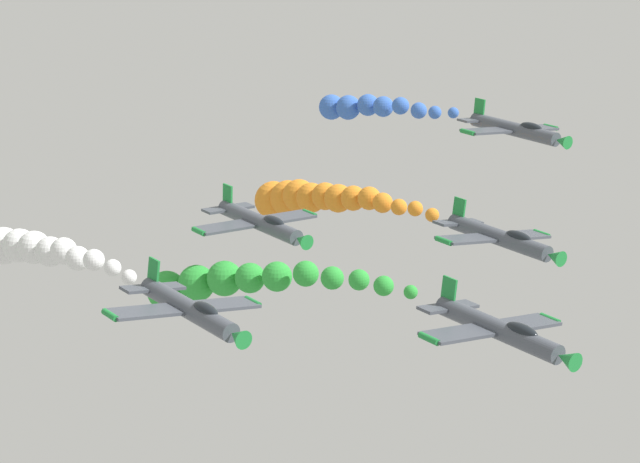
# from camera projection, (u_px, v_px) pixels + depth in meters

# --- Properties ---
(airplane_lead) EXTENTS (9.54, 10.35, 2.57)m
(airplane_lead) POSITION_uv_depth(u_px,v_px,m) (500.00, 329.00, 67.67)
(airplane_lead) COLOR #474C56
(smoke_trail_lead) EXTENTS (7.21, 21.62, 6.42)m
(smoke_trail_lead) POSITION_uv_depth(u_px,v_px,m) (227.00, 283.00, 83.69)
(smoke_trail_lead) COLOR green
(airplane_left_inner) EXTENTS (9.52, 10.35, 2.67)m
(airplane_left_inner) POSITION_uv_depth(u_px,v_px,m) (500.00, 237.00, 83.33)
(airplane_left_inner) COLOR #474C56
(smoke_trail_left_inner) EXTENTS (3.33, 21.84, 5.65)m
(smoke_trail_left_inner) POSITION_uv_depth(u_px,v_px,m) (307.00, 199.00, 100.80)
(smoke_trail_left_inner) COLOR orange
(airplane_right_inner) EXTENTS (9.52, 10.35, 2.70)m
(airplane_right_inner) POSITION_uv_depth(u_px,v_px,m) (190.00, 309.00, 68.99)
(airplane_right_inner) COLOR #474C56
(smoke_trail_right_inner) EXTENTS (3.10, 18.13, 4.10)m
(smoke_trail_right_inner) POSITION_uv_depth(u_px,v_px,m) (34.00, 249.00, 83.91)
(smoke_trail_right_inner) COLOR white
(airplane_left_outer) EXTENTS (9.57, 10.35, 2.34)m
(airplane_left_outer) POSITION_uv_depth(u_px,v_px,m) (261.00, 222.00, 85.94)
(airplane_left_outer) COLOR #474C56
(airplane_right_outer) EXTENTS (9.55, 10.35, 2.47)m
(airplane_right_outer) POSITION_uv_depth(u_px,v_px,m) (516.00, 129.00, 97.74)
(airplane_right_outer) COLOR #474C56
(smoke_trail_right_outer) EXTENTS (3.49, 16.05, 3.32)m
(smoke_trail_right_outer) POSITION_uv_depth(u_px,v_px,m) (364.00, 107.00, 111.02)
(smoke_trail_right_outer) COLOR blue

